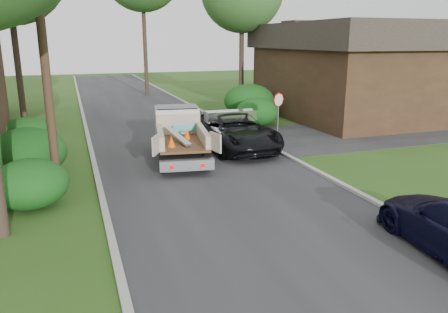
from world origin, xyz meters
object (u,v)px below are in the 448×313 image
utility_pole (43,36)px  flatbed_truck (179,131)px  house_right (351,69)px  stop_sign (278,106)px  black_pickup (233,131)px

utility_pole → flatbed_truck: size_ratio=1.74×
house_right → flatbed_truck: house_right is taller
stop_sign → black_pickup: size_ratio=0.40×
utility_pole → house_right: utility_pole is taller
house_right → flatbed_truck: bearing=-154.7°
utility_pole → flatbed_truck: 7.07m
stop_sign → flatbed_truck: bearing=-166.7°
stop_sign → utility_pole: 11.91m
stop_sign → black_pickup: 3.09m
house_right → black_pickup: bearing=-150.7°
house_right → flatbed_truck: (-13.35, -6.31, -2.03)m
stop_sign → flatbed_truck: size_ratio=0.43×
utility_pole → flatbed_truck: utility_pole is taller
flatbed_truck → stop_sign: bearing=22.0°
stop_sign → house_right: bearing=32.7°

